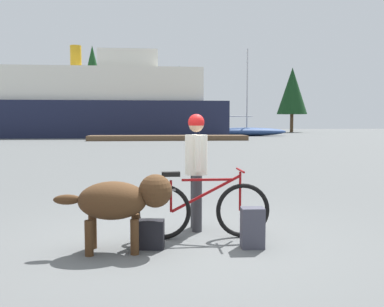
% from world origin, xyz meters
% --- Properties ---
extents(ground_plane, '(160.00, 160.00, 0.00)m').
position_xyz_m(ground_plane, '(0.00, 0.00, 0.00)').
color(ground_plane, '#595B5B').
extents(bicycle, '(1.79, 0.44, 0.92)m').
position_xyz_m(bicycle, '(0.39, 0.11, 0.39)').
color(bicycle, black).
rests_on(bicycle, ground_plane).
extents(person_cyclist, '(0.32, 0.53, 1.66)m').
position_xyz_m(person_cyclist, '(0.35, 0.57, 0.99)').
color(person_cyclist, '#333338').
rests_on(person_cyclist, ground_plane).
extents(dog, '(1.39, 0.53, 0.92)m').
position_xyz_m(dog, '(-0.64, -0.35, 0.62)').
color(dog, '#472D19').
rests_on(dog, ground_plane).
extents(backpack, '(0.29, 0.21, 0.50)m').
position_xyz_m(backpack, '(0.95, -0.37, 0.25)').
color(backpack, '#3F3F4C').
rests_on(backpack, ground_plane).
extents(handbag_pannier, '(0.34, 0.22, 0.35)m').
position_xyz_m(handbag_pannier, '(-0.30, -0.28, 0.18)').
color(handbag_pannier, black).
rests_on(handbag_pannier, ground_plane).
extents(dock_pier, '(13.03, 2.52, 0.40)m').
position_xyz_m(dock_pier, '(1.10, 29.52, 0.20)').
color(dock_pier, brown).
rests_on(dock_pier, ground_plane).
extents(ferry_boat, '(23.89, 8.66, 9.10)m').
position_xyz_m(ferry_boat, '(-4.77, 38.15, 3.24)').
color(ferry_boat, '#191E38').
rests_on(ferry_boat, ground_plane).
extents(sailboat_moored, '(8.61, 2.41, 9.23)m').
position_xyz_m(sailboat_moored, '(9.92, 38.95, 0.49)').
color(sailboat_moored, navy).
rests_on(sailboat_moored, ground_plane).
extents(pine_tree_far_left, '(4.06, 4.06, 11.96)m').
position_xyz_m(pine_tree_far_left, '(-8.27, 54.16, 7.60)').
color(pine_tree_far_left, '#4C331E').
rests_on(pine_tree_far_left, ground_plane).
extents(pine_tree_center, '(3.88, 3.88, 9.29)m').
position_xyz_m(pine_tree_center, '(3.64, 53.38, 5.68)').
color(pine_tree_center, '#4C331E').
rests_on(pine_tree_center, ground_plane).
extents(pine_tree_far_right, '(4.26, 4.26, 9.19)m').
position_xyz_m(pine_tree_far_right, '(19.72, 53.19, 5.87)').
color(pine_tree_far_right, '#4C331E').
rests_on(pine_tree_far_right, ground_plane).
extents(pine_tree_mid_back, '(3.58, 3.58, 11.02)m').
position_xyz_m(pine_tree_mid_back, '(0.16, 60.39, 6.86)').
color(pine_tree_mid_back, '#4C331E').
rests_on(pine_tree_mid_back, ground_plane).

